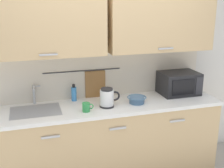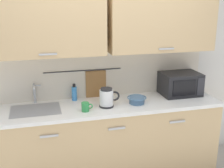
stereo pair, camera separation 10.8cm
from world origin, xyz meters
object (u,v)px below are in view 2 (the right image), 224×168
dish_soap_bottle (74,93)px  mug_near_sink (86,107)px  mug_by_kettle (107,95)px  electric_kettle (107,98)px  microwave (180,84)px  mixing_bowl (137,100)px

dish_soap_bottle → mug_near_sink: 0.38m
dish_soap_bottle → mug_by_kettle: size_ratio=1.63×
electric_kettle → microwave: bearing=10.6°
dish_soap_bottle → mug_near_sink: (0.07, -0.37, -0.04)m
microwave → dish_soap_bottle: size_ratio=2.35×
electric_kettle → mixing_bowl: (0.35, 0.01, -0.06)m
dish_soap_bottle → mug_by_kettle: dish_soap_bottle is taller
mixing_bowl → mug_by_kettle: size_ratio=1.78×
mixing_bowl → mug_by_kettle: 0.36m
electric_kettle → mug_near_sink: bearing=-162.7°
microwave → dish_soap_bottle: bearing=175.0°
dish_soap_bottle → mixing_bowl: dish_soap_bottle is taller
dish_soap_bottle → mug_near_sink: bearing=-79.6°
microwave → mug_by_kettle: (-0.90, 0.04, -0.09)m
microwave → mug_near_sink: (-1.21, -0.26, -0.09)m
mixing_bowl → microwave: bearing=15.6°
mug_near_sink → microwave: bearing=12.0°
microwave → electric_kettle: 0.98m
dish_soap_bottle → mug_near_sink: size_ratio=1.63×
mug_near_sink → mixing_bowl: 0.60m
microwave → mug_by_kettle: size_ratio=3.83×
dish_soap_bottle → mixing_bowl: (0.66, -0.28, -0.04)m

